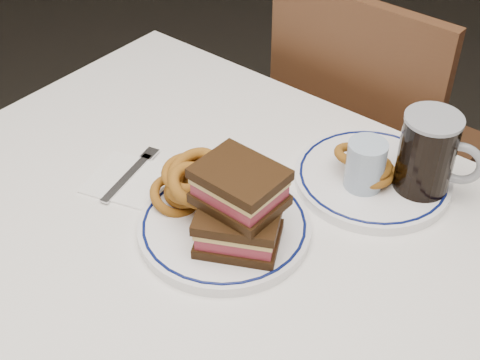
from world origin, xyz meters
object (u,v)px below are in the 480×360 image
Objects in this scene: chair_far at (368,142)px; far_plate at (373,177)px; main_plate at (224,226)px; beer_mug at (428,157)px; reuben_sandwich at (239,207)px.

chair_far is 3.34× the size of far_plate.
main_plate is 1.76× the size of beer_mug.
chair_far is at bearing 128.26° from beer_mug.
beer_mug is at bearing 17.37° from far_plate.
reuben_sandwich is 0.99× the size of beer_mug.
chair_far is 5.73× the size of beer_mug.
beer_mug is 0.58× the size of far_plate.
main_plate is 0.37m from beer_mug.
chair_far is 5.79× the size of reuben_sandwich.
reuben_sandwich reaches higher than main_plate.
beer_mug is (0.21, 0.30, 0.07)m from main_plate.
chair_far reaches higher than far_plate.
main_plate is (0.08, -0.67, 0.25)m from chair_far.
far_plate is at bearing -162.63° from beer_mug.
main_plate is at bearing -115.25° from far_plate.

